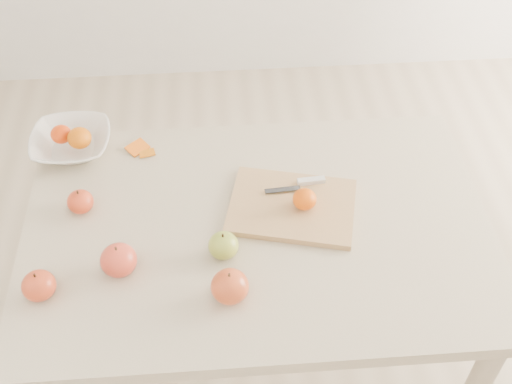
{
  "coord_description": "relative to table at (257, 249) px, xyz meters",
  "views": [
    {
      "loc": [
        -0.09,
        -1.08,
        1.99
      ],
      "look_at": [
        0.0,
        0.05,
        0.82
      ],
      "focal_mm": 45.0,
      "sensor_mm": 36.0,
      "label": 1
    }
  ],
  "objects": [
    {
      "name": "apple_red_a",
      "position": [
        -0.45,
        0.09,
        0.13
      ],
      "size": [
        0.07,
        0.07,
        0.06
      ],
      "primitive_type": "ellipsoid",
      "color": "#A4120E",
      "rests_on": "table"
    },
    {
      "name": "apple_red_d",
      "position": [
        -0.52,
        -0.18,
        0.13
      ],
      "size": [
        0.08,
        0.08,
        0.07
      ],
      "primitive_type": "ellipsoid",
      "color": "maroon",
      "rests_on": "table"
    },
    {
      "name": "ground",
      "position": [
        0.0,
        0.0,
        -0.65
      ],
      "size": [
        3.5,
        3.5,
        0.0
      ],
      "primitive_type": "plane",
      "color": "#C6B293",
      "rests_on": "ground"
    },
    {
      "name": "bowl_tangerine_far",
      "position": [
        -0.48,
        0.31,
        0.16
      ],
      "size": [
        0.07,
        0.07,
        0.06
      ],
      "primitive_type": "ellipsoid",
      "color": "orange",
      "rests_on": "fruit_bowl"
    },
    {
      "name": "paring_knife",
      "position": [
        0.14,
        0.12,
        0.12
      ],
      "size": [
        0.17,
        0.05,
        0.01
      ],
      "color": "silver",
      "rests_on": "cutting_board"
    },
    {
      "name": "board_tangerine",
      "position": [
        0.12,
        0.04,
        0.14
      ],
      "size": [
        0.06,
        0.06,
        0.05
      ],
      "primitive_type": "ellipsoid",
      "color": "#DA4F07",
      "rests_on": "cutting_board"
    },
    {
      "name": "apple_red_b",
      "position": [
        -0.34,
        -0.12,
        0.14
      ],
      "size": [
        0.09,
        0.09,
        0.08
      ],
      "primitive_type": "ellipsoid",
      "color": "#A51D22",
      "rests_on": "table"
    },
    {
      "name": "apple_red_c",
      "position": [
        -0.08,
        -0.22,
        0.14
      ],
      "size": [
        0.09,
        0.09,
        0.08
      ],
      "primitive_type": "ellipsoid",
      "color": "#9F190D",
      "rests_on": "table"
    },
    {
      "name": "orange_peel_a",
      "position": [
        -0.32,
        0.32,
        0.1
      ],
      "size": [
        0.07,
        0.07,
        0.01
      ],
      "primitive_type": "cube",
      "rotation": [
        0.21,
        0.0,
        0.74
      ],
      "color": "orange",
      "rests_on": "table"
    },
    {
      "name": "fruit_bowl",
      "position": [
        -0.51,
        0.33,
        0.13
      ],
      "size": [
        0.23,
        0.23,
        0.06
      ],
      "primitive_type": "imported",
      "color": "white",
      "rests_on": "table"
    },
    {
      "name": "table",
      "position": [
        0.0,
        0.0,
        0.0
      ],
      "size": [
        1.2,
        0.8,
        0.75
      ],
      "color": "beige",
      "rests_on": "ground"
    },
    {
      "name": "cutting_board",
      "position": [
        0.09,
        0.05,
        0.11
      ],
      "size": [
        0.37,
        0.31,
        0.02
      ],
      "primitive_type": "cube",
      "rotation": [
        0.0,
        0.0,
        -0.24
      ],
      "color": "tan",
      "rests_on": "table"
    },
    {
      "name": "bowl_tangerine_near",
      "position": [
        -0.53,
        0.34,
        0.15
      ],
      "size": [
        0.06,
        0.06,
        0.05
      ],
      "primitive_type": "ellipsoid",
      "color": "#D63A07",
      "rests_on": "fruit_bowl"
    },
    {
      "name": "orange_peel_b",
      "position": [
        -0.29,
        0.29,
        0.1
      ],
      "size": [
        0.05,
        0.04,
        0.01
      ],
      "primitive_type": "cube",
      "rotation": [
        -0.14,
        0.0,
        0.22
      ],
      "color": "#C9680E",
      "rests_on": "table"
    },
    {
      "name": "apple_green",
      "position": [
        -0.09,
        -0.09,
        0.13
      ],
      "size": [
        0.07,
        0.07,
        0.07
      ],
      "primitive_type": "ellipsoid",
      "color": "olive",
      "rests_on": "table"
    }
  ]
}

